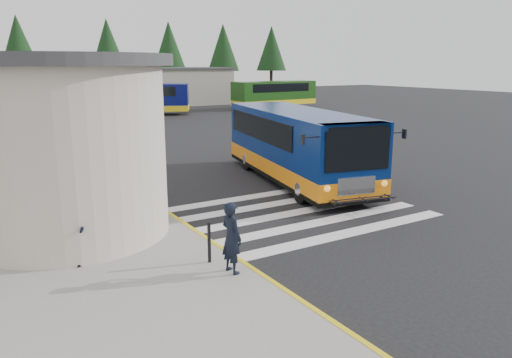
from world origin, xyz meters
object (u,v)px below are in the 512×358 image
pedestrian_b (71,230)px  far_bus_b (274,93)px  bollard (209,242)px  far_bus_a (137,98)px  pedestrian_a (231,238)px  transit_bus (297,148)px

pedestrian_b → far_bus_b: size_ratio=0.18×
bollard → far_bus_a: 37.00m
pedestrian_a → bollard: size_ratio=1.65×
transit_bus → far_bus_b: bearing=69.9°
pedestrian_b → far_bus_a: 36.45m
pedestrian_a → far_bus_b: far_bus_b is taller
pedestrian_b → far_bus_b: bearing=116.1°
pedestrian_b → far_bus_a: far_bus_a is taller
pedestrian_b → bollard: bearing=37.5°
transit_bus → pedestrian_b: bearing=-142.4°
bollard → far_bus_b: bearing=54.4°
far_bus_a → far_bus_b: (14.83, -0.65, -0.00)m
transit_bus → bollard: bearing=-126.6°
far_bus_a → bollard: bearing=-169.7°
far_bus_a → transit_bus: bearing=-159.9°
pedestrian_b → bollard: (2.75, -1.49, -0.35)m
transit_bus → far_bus_b: size_ratio=1.10×
bollard → far_bus_a: bearing=74.0°
pedestrian_b → far_bus_b: far_bus_b is taller
pedestrian_b → bollard: size_ratio=1.71×
pedestrian_b → far_bus_a: bearing=135.0°
pedestrian_b → far_bus_b: 43.45m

